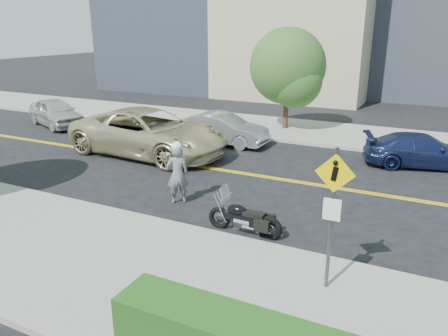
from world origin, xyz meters
The scene contains 11 objects.
ground_plane centered at (0.00, 0.00, 0.00)m, with size 120.00×120.00×0.00m, color black.
sidewalk_near centered at (0.00, -7.50, 0.07)m, with size 60.00×5.00×0.15m, color #9E9B91.
sidewalk_far centered at (0.00, 7.50, 0.07)m, with size 60.00×5.00×0.15m, color #9E9B91.
pedestrian_sign centered at (4.20, -6.31, 1.96)m, with size 0.78×0.08×3.00m.
motorcyclist centered at (-1.16, -3.49, 0.99)m, with size 0.82×0.77×1.99m.
motorcycle centered at (1.57, -4.53, 0.63)m, with size 2.05×0.63×1.25m, color black, non-canonical shape.
suv centered at (-5.14, 0.56, 0.97)m, with size 3.23×7.00×1.94m, color beige.
parked_car_white centered at (-13.08, 2.93, 0.75)m, with size 1.77×4.40×1.50m, color silver.
parked_car_silver centered at (-3.12, 3.54, 0.72)m, with size 1.51×4.34×1.43m, color #9FA0A6.
parked_car_blue centered at (5.48, 3.94, 0.65)m, with size 1.81×4.45×1.29m, color navy.
tree_far_a centered at (-1.35, 7.43, 3.34)m, with size 3.86×3.86×5.28m.
Camera 1 is at (5.78, -14.31, 5.33)m, focal length 35.00 mm.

